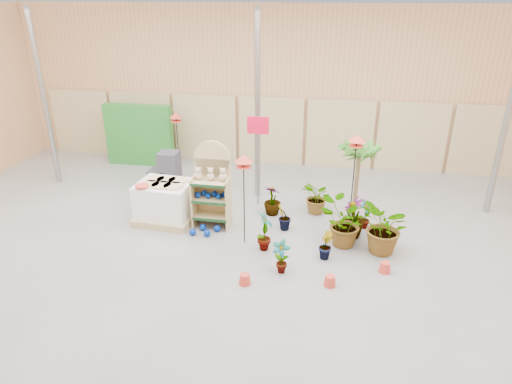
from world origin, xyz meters
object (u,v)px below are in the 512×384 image
display_shelf (212,188)px  bird_table_front (244,162)px  pallet_stack (166,202)px  potted_plant_2 (343,224)px

display_shelf → bird_table_front: (0.84, -0.71, 0.91)m
pallet_stack → bird_table_front: 2.44m
display_shelf → pallet_stack: 1.17m
potted_plant_2 → pallet_stack: bearing=173.0°
pallet_stack → bird_table_front: size_ratio=0.71×
display_shelf → pallet_stack: (-1.09, -0.02, -0.41)m
display_shelf → potted_plant_2: (2.83, -0.51, -0.37)m
pallet_stack → bird_table_front: (1.93, -0.68, 1.32)m
display_shelf → pallet_stack: display_shelf is taller
pallet_stack → potted_plant_2: size_ratio=1.35×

